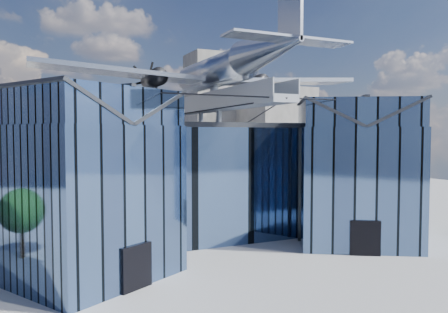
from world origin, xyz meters
name	(u,v)px	position (x,y,z in m)	size (l,w,h in m)	color
ground_plane	(235,253)	(0.00, 0.00, 0.00)	(120.00, 120.00, 0.00)	gray
museum	(206,174)	(0.00, 5.82, 5.54)	(32.88, 24.50, 17.60)	#45608D
bg_towers	(121,128)	(1.45, 50.49, 10.01)	(77.00, 24.50, 26.00)	gray
tree_side_e	(405,192)	(20.34, 2.91, 3.15)	(3.67, 3.67, 4.65)	#372616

